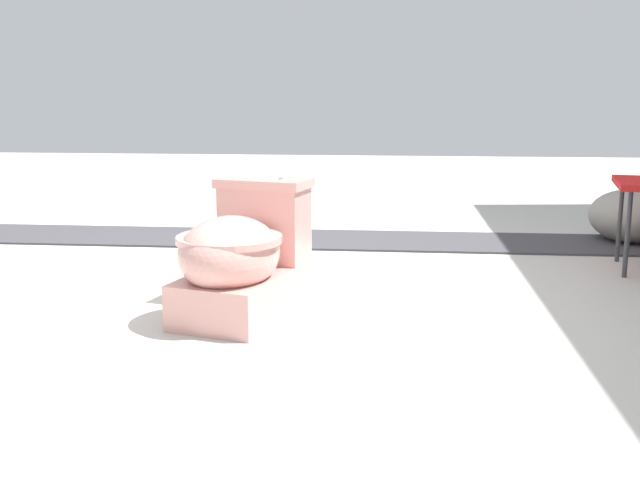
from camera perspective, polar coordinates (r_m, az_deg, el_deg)
name	(u,v)px	position (r m, az deg, el deg)	size (l,w,h in m)	color
ground_plane	(255,307)	(3.02, -5.00, -5.12)	(14.00, 14.00, 0.00)	beige
gravel_strip	(384,241)	(4.29, 4.87, -0.05)	(0.56, 8.00, 0.01)	#423F44
toilet	(241,259)	(2.87, -6.00, -1.46)	(0.70, 0.52, 0.52)	#E09E93
boulder_near	(630,216)	(4.59, 22.58, 1.69)	(0.49, 0.45, 0.30)	gray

